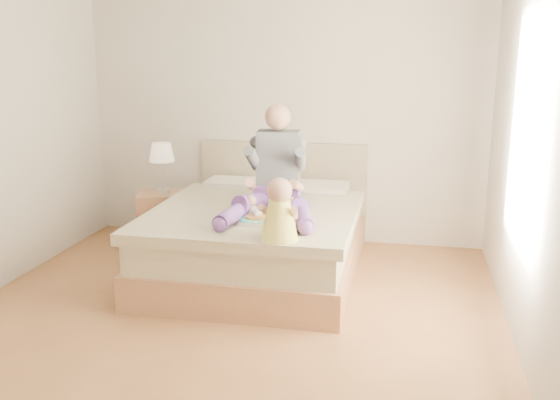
% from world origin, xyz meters
% --- Properties ---
extents(room, '(4.02, 4.22, 2.71)m').
position_xyz_m(room, '(0.08, 0.01, 1.51)').
color(room, brown).
rests_on(room, ground).
extents(bed, '(1.70, 2.18, 1.00)m').
position_xyz_m(bed, '(0.00, 1.08, 0.32)').
color(bed, '#936444').
rests_on(bed, ground).
extents(nightstand, '(0.52, 0.49, 0.53)m').
position_xyz_m(nightstand, '(-1.14, 1.60, 0.27)').
color(nightstand, '#936444').
rests_on(nightstand, ground).
extents(lamp, '(0.24, 0.24, 0.50)m').
position_xyz_m(lamp, '(-1.10, 1.59, 0.91)').
color(lamp, silver).
rests_on(lamp, nightstand).
extents(adult, '(0.75, 1.09, 0.89)m').
position_xyz_m(adult, '(0.17, 0.92, 0.87)').
color(adult, '#56317C').
rests_on(adult, bed).
extents(tray, '(0.48, 0.40, 0.13)m').
position_xyz_m(tray, '(0.19, 0.54, 0.64)').
color(tray, silver).
rests_on(tray, bed).
extents(baby, '(0.30, 0.40, 0.45)m').
position_xyz_m(baby, '(0.38, 0.11, 0.79)').
color(baby, '#FFEE50').
rests_on(baby, bed).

